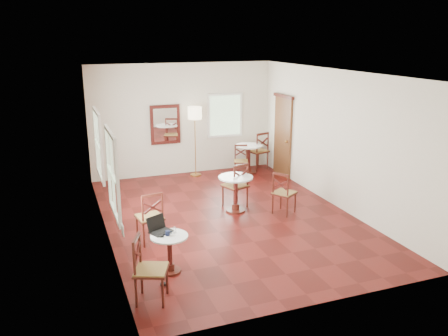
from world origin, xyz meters
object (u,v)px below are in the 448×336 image
chair_mid_a (236,185)px  floor_lamp (195,118)px  chair_back_b (241,161)px  mouse (162,236)px  chair_back_a (258,151)px  cafe_table_mid (236,190)px  navy_mug (168,233)px  cafe_table_back (249,156)px  chair_near_b (149,269)px  cafe_table_near (170,249)px  laptop (159,228)px  chair_near_a (150,217)px  power_adapter (164,284)px  chair_mid_b (284,193)px  water_glass (175,230)px

chair_mid_a → floor_lamp: bearing=-106.5°
chair_back_b → mouse: 5.62m
chair_back_a → floor_lamp: floor_lamp is taller
cafe_table_mid → navy_mug: cafe_table_mid is taller
floor_lamp → mouse: bearing=-112.5°
cafe_table_back → chair_near_b: bearing=-125.4°
chair_mid_a → floor_lamp: (-0.13, 2.64, 1.09)m
cafe_table_near → cafe_table_back: size_ratio=0.81×
laptop → mouse: size_ratio=5.20×
chair_near_a → chair_mid_a: size_ratio=0.97×
chair_back_b → power_adapter: bearing=-102.9°
chair_near_a → power_adapter: (-0.14, -1.61, -0.47)m
chair_back_b → navy_mug: chair_back_b is taller
chair_mid_a → chair_mid_b: bearing=120.3°
chair_back_a → chair_back_b: chair_back_a is taller
laptop → power_adapter: (-0.09, -0.60, -0.68)m
chair_mid_b → mouse: bearing=85.9°
chair_mid_a → mouse: chair_mid_a is taller
power_adapter → chair_back_b: bearing=56.2°
chair_near_a → floor_lamp: floor_lamp is taller
chair_near_a → chair_mid_a: 2.43m
cafe_table_mid → chair_mid_a: (0.10, 0.22, 0.02)m
navy_mug → water_glass: 0.13m
chair_back_b → power_adapter: 5.97m
chair_mid_b → chair_back_a: bearing=-48.5°
chair_near_b → mouse: chair_near_b is taller
cafe_table_back → chair_near_b: 6.69m
cafe_table_back → chair_back_a: (0.40, 0.25, 0.05)m
cafe_table_mid → mouse: cafe_table_mid is taller
floor_lamp → water_glass: size_ratio=18.68×
chair_near_a → chair_back_a: (3.87, 3.75, 0.05)m
cafe_table_near → chair_near_b: bearing=-123.1°
chair_near_a → chair_near_b: 1.99m
chair_near_b → chair_back_a: bearing=-14.4°
chair_near_a → chair_mid_b: bearing=-179.9°
power_adapter → cafe_table_near: bearing=62.1°
navy_mug → chair_back_b: bearing=55.6°
chair_mid_a → laptop: 3.08m
chair_near_b → mouse: 0.80m
cafe_table_near → laptop: (-0.11, 0.21, 0.30)m
cafe_table_mid → chair_near_b: bearing=-130.7°
chair_mid_a → chair_back_b: chair_mid_a is taller
chair_near_b → navy_mug: 0.88m
chair_mid_a → mouse: (-2.21, -2.38, 0.14)m
chair_back_b → laptop: 5.42m
cafe_table_mid → power_adapter: cafe_table_mid is taller
cafe_table_near → laptop: size_ratio=1.45×
chair_near_a → navy_mug: chair_near_a is taller
chair_back_a → mouse: bearing=35.2°
power_adapter → laptop: bearing=81.5°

